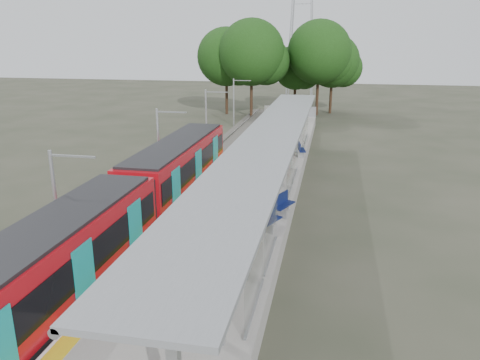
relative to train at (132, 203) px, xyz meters
The scene contains 14 objects.
trackbed 9.73m from the train, 90.01° to the left, with size 3.00×70.00×0.24m, color #59544C.
platform 10.66m from the train, 64.75° to the left, with size 6.00×50.00×1.00m, color gray.
tactile_strip 9.79m from the train, 78.45° to the left, with size 0.60×50.00×0.02m, color yellow.
end_fence 34.79m from the train, 82.57° to the left, with size 6.00×0.10×1.20m, color #9EA0A5.
train is the anchor object (origin of this frame).
canopy 8.64m from the train, 43.17° to the left, with size 3.27×38.00×3.66m.
tree_cluster 42.39m from the train, 86.42° to the left, with size 20.90×13.86×12.21m.
catenary_masts 8.75m from the train, 101.36° to the left, with size 2.08×48.16×5.40m.
bench_near 6.78m from the train, ahead, with size 0.97×1.47×0.97m.
bench_mid 7.59m from the train, 20.36° to the left, with size 1.09×1.68×1.11m.
bench_far 17.04m from the train, 65.34° to the left, with size 0.80×1.65×1.09m.
info_pillar_near 7.07m from the train, 32.75° to the right, with size 0.38×0.38×1.67m.
info_pillar_far 19.00m from the train, 72.69° to the left, with size 0.44×0.44×1.96m.
litter_bin 8.38m from the train, 41.00° to the left, with size 0.50×0.50×1.03m, color #9EA0A5.
Camera 1 is at (4.89, -9.63, 9.75)m, focal length 35.00 mm.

